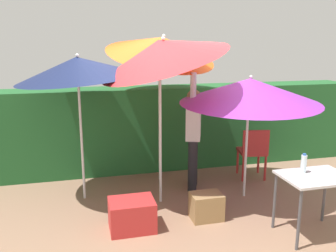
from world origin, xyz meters
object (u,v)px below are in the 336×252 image
umbrella_yellow (78,68)px  person_vendor (193,132)px  umbrella_orange (250,91)px  crate_cardboard (206,206)px  umbrella_rainbow (162,52)px  folding_table (315,183)px  cooler_box (132,215)px  umbrella_navy (162,47)px  bottle_water (304,164)px  chair_plastic (253,150)px

umbrella_yellow → person_vendor: umbrella_yellow is taller
umbrella_orange → umbrella_yellow: 2.46m
umbrella_orange → crate_cardboard: bearing=-146.0°
umbrella_rainbow → folding_table: bearing=-40.0°
person_vendor → cooler_box: size_ratio=3.34×
umbrella_navy → cooler_box: 2.69m
umbrella_rainbow → umbrella_navy: size_ratio=0.99×
umbrella_rainbow → bottle_water: size_ratio=11.10×
person_vendor → chair_plastic: person_vendor is taller
umbrella_rainbow → umbrella_orange: 1.40m
crate_cardboard → folding_table: bearing=-31.8°
umbrella_navy → cooler_box: umbrella_navy is taller
chair_plastic → cooler_box: chair_plastic is taller
umbrella_orange → cooler_box: umbrella_orange is taller
umbrella_rainbow → crate_cardboard: (0.46, -0.63, -2.00)m
umbrella_navy → bottle_water: bearing=-59.3°
umbrella_rainbow → chair_plastic: 2.47m
person_vendor → cooler_box: (-1.15, -1.09, -0.74)m
umbrella_rainbow → cooler_box: (-0.54, -0.65, -1.99)m
person_vendor → crate_cardboard: (-0.15, -1.06, -0.76)m
umbrella_yellow → crate_cardboard: umbrella_yellow is taller
umbrella_navy → bottle_water: 2.82m
umbrella_navy → chair_plastic: umbrella_navy is taller
umbrella_rainbow → bottle_water: (1.48, -1.19, -1.30)m
umbrella_yellow → chair_plastic: umbrella_yellow is taller
folding_table → bottle_water: size_ratio=3.33×
umbrella_navy → folding_table: (1.35, -2.25, -1.57)m
umbrella_yellow → umbrella_navy: 1.44m
umbrella_rainbow → crate_cardboard: bearing=-53.8°
crate_cardboard → folding_table: folding_table is taller
umbrella_rainbow → umbrella_navy: umbrella_navy is taller
person_vendor → bottle_water: bearing=-61.8°
folding_table → bottle_water: bearing=124.9°
umbrella_rainbow → person_vendor: (0.61, 0.43, -1.25)m
umbrella_rainbow → bottle_water: 2.30m
umbrella_yellow → chair_plastic: bearing=2.8°
umbrella_yellow → bottle_water: umbrella_yellow is taller
umbrella_orange → cooler_box: size_ratio=3.64×
crate_cardboard → bottle_water: bearing=-28.8°
chair_plastic → crate_cardboard: 1.78m
bottle_water → cooler_box: bearing=165.2°
umbrella_rainbow → folding_table: umbrella_rainbow is taller
umbrella_yellow → chair_plastic: size_ratio=2.47×
umbrella_yellow → crate_cardboard: size_ratio=5.35×
umbrella_rainbow → umbrella_yellow: 1.20m
cooler_box → folding_table: 2.26m
person_vendor → crate_cardboard: bearing=-98.1°
chair_plastic → folding_table: bearing=-95.1°
umbrella_rainbow → person_vendor: size_ratio=1.42×
crate_cardboard → bottle_water: size_ratio=1.71×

